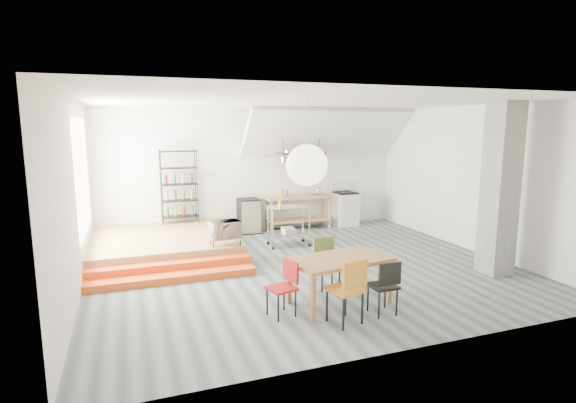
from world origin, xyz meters
name	(u,v)px	position (x,y,z in m)	size (l,w,h in m)	color
floor	(304,267)	(0.00, 0.00, 0.00)	(8.00, 8.00, 0.00)	#495255
wall_back	(255,170)	(0.00, 3.50, 1.60)	(8.00, 0.04, 3.20)	silver
wall_left	(74,198)	(-4.00, 0.00, 1.60)	(0.04, 7.00, 3.20)	silver
wall_right	(472,179)	(4.00, 0.00, 1.60)	(0.04, 7.00, 3.20)	silver
ceiling	(305,102)	(0.00, 0.00, 3.20)	(8.00, 7.00, 0.02)	white
slope_ceiling	(327,134)	(1.80, 2.90, 2.55)	(4.40, 1.80, 0.15)	white
window_pane	(83,176)	(-3.98, 1.50, 1.80)	(0.02, 2.50, 2.20)	white
platform	(164,244)	(-2.50, 2.00, 0.20)	(3.00, 3.00, 0.40)	#9B774D
step_lower	(173,278)	(-2.50, 0.05, 0.07)	(3.00, 0.35, 0.13)	#EA521B
step_upper	(171,268)	(-2.50, 0.40, 0.13)	(3.00, 0.35, 0.27)	#EA521B
concrete_column	(500,189)	(3.30, -1.50, 1.60)	(0.50, 0.50, 3.20)	slate
kitchen_counter	(298,206)	(1.10, 3.15, 0.63)	(1.80, 0.60, 0.91)	#9B774D
stove	(345,208)	(2.50, 3.16, 0.48)	(0.60, 0.60, 1.18)	white
pot_rack	(303,156)	(1.13, 2.92, 1.98)	(1.20, 0.50, 1.43)	#402519
wire_shelving	(179,185)	(-2.00, 3.20, 1.33)	(0.88, 0.38, 1.80)	black
microwave_shelf	(225,238)	(-1.40, 0.75, 0.55)	(0.60, 0.40, 0.16)	#9B774D
paper_lantern	(307,165)	(-0.74, -1.94, 2.20)	(0.60, 0.60, 0.60)	white
dining_table	(339,263)	(-0.15, -1.85, 0.66)	(1.66, 1.09, 0.74)	brown
chair_mustard	(349,286)	(-0.37, -2.60, 0.57)	(0.54, 0.54, 0.96)	#BA7220
chair_black	(385,283)	(0.28, -2.50, 0.50)	(0.39, 0.39, 0.83)	black
chair_olive	(326,258)	(-0.04, -1.13, 0.51)	(0.41, 0.41, 0.86)	#5C6931
chair_red	(285,283)	(-1.09, -1.98, 0.49)	(0.46, 0.46, 0.82)	#AB1B18
rolling_cart	(289,220)	(0.27, 1.62, 0.60)	(0.97, 0.58, 0.93)	silver
mini_fridge	(249,216)	(-0.26, 3.20, 0.45)	(0.53, 0.53, 0.89)	black
microwave	(225,229)	(-1.40, 0.75, 0.72)	(0.58, 0.39, 0.32)	beige
bowl	(314,194)	(1.52, 3.10, 0.94)	(0.21, 0.21, 0.05)	silver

